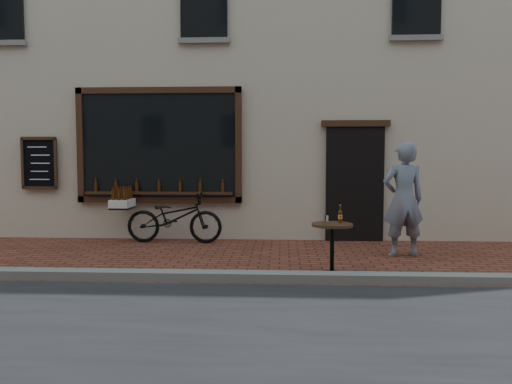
{
  "coord_description": "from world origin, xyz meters",
  "views": [
    {
      "loc": [
        0.51,
        -6.21,
        1.62
      ],
      "look_at": [
        0.12,
        1.2,
        1.1
      ],
      "focal_mm": 35.0,
      "sensor_mm": 36.0,
      "label": 1
    }
  ],
  "objects": [
    {
      "name": "ground",
      "position": [
        0.0,
        0.0,
        0.0
      ],
      "size": [
        90.0,
        90.0,
        0.0
      ],
      "primitive_type": "plane",
      "color": "#55281B",
      "rests_on": "ground"
    },
    {
      "name": "kerb",
      "position": [
        0.0,
        0.2,
        0.06
      ],
      "size": [
        90.0,
        0.25,
        0.12
      ],
      "primitive_type": "cube",
      "color": "slate",
      "rests_on": "ground"
    },
    {
      "name": "shop_building",
      "position": [
        0.0,
        6.5,
        5.0
      ],
      "size": [
        28.0,
        6.2,
        10.0
      ],
      "color": "#BEAD96",
      "rests_on": "ground"
    },
    {
      "name": "cargo_bicycle",
      "position": [
        -1.57,
        3.07,
        0.49
      ],
      "size": [
        2.1,
        0.66,
        1.02
      ],
      "rotation": [
        0.0,
        0.0,
        1.55
      ],
      "color": "black",
      "rests_on": "ground"
    },
    {
      "name": "bistro_table",
      "position": [
        1.19,
        0.57,
        0.51
      ],
      "size": [
        0.56,
        0.56,
        0.96
      ],
      "color": "black",
      "rests_on": "ground"
    },
    {
      "name": "pedestrian",
      "position": [
        2.48,
        1.99,
        0.93
      ],
      "size": [
        0.74,
        0.54,
        1.87
      ],
      "primitive_type": "imported",
      "rotation": [
        0.0,
        0.0,
        3.28
      ],
      "color": "slate",
      "rests_on": "ground"
    }
  ]
}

